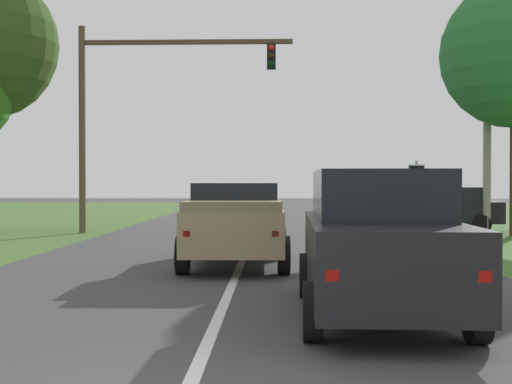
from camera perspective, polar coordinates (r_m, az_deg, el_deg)
The scene contains 7 objects.
ground_plane at distance 15.79m, azimuth -1.24°, elevation -6.00°, with size 120.00×120.00×0.00m, color #424244.
red_suv_near at distance 9.70m, azimuth 10.17°, elevation -4.02°, with size 2.23×5.01×2.05m.
pickup_truck_lead at distance 15.12m, azimuth -1.69°, elevation -2.61°, with size 2.37×4.86×1.86m.
traffic_light at distance 25.30m, azimuth -9.92°, elevation 8.00°, with size 7.84×0.40×7.58m.
keep_moving_sign at distance 24.54m, azimuth 13.37°, elevation 0.36°, with size 0.60×0.09×2.63m.
crossing_suv_far at distance 26.41m, azimuth 15.06°, elevation -1.32°, with size 4.61×2.14×1.68m.
utility_pole_right at distance 26.01m, azimuth 18.93°, elevation 5.87°, with size 0.28×0.28×8.35m, color #9E998E.
Camera 1 is at (0.80, -5.10, 1.90)m, focal length 47.41 mm.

